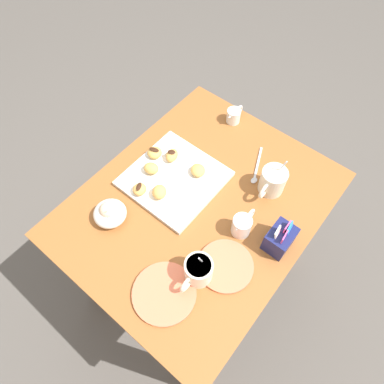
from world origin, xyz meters
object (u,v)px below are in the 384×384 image
sugar_caddy (280,239)px  beignet_1 (172,155)px  beignet_5 (151,168)px  pastry_plate_square (174,178)px  dining_table (199,223)px  cream_pitcher_white (243,224)px  ice_cream_bowl (110,213)px  saucer_coral_left (226,266)px  saucer_coral_right (164,293)px  beignet_0 (155,153)px  coffee_mug_cream_right (198,270)px  beignet_3 (159,192)px  coffee_mug_cream_left (272,181)px  chocolate_sauce_pitcher (234,115)px  beignet_4 (140,189)px  beignet_2 (198,170)px

sugar_caddy → beignet_1: (-0.04, -0.46, -0.01)m
sugar_caddy → beignet_5: size_ratio=2.03×
sugar_caddy → pastry_plate_square: bearing=-87.3°
dining_table → pastry_plate_square: size_ratio=2.94×
cream_pitcher_white → ice_cream_bowl: bearing=-56.6°
cream_pitcher_white → saucer_coral_left: cream_pitcher_white is taller
ice_cream_bowl → saucer_coral_right: bearing=75.7°
beignet_0 → pastry_plate_square: bearing=76.3°
coffee_mug_cream_right → sugar_caddy: size_ratio=1.26×
pastry_plate_square → beignet_0: 0.12m
pastry_plate_square → ice_cream_bowl: (0.24, -0.06, 0.03)m
saucer_coral_left → beignet_0: 0.47m
saucer_coral_left → beignet_0: (-0.17, -0.44, 0.03)m
beignet_3 → dining_table: bearing=120.8°
ice_cream_bowl → beignet_5: 0.21m
coffee_mug_cream_left → chocolate_sauce_pitcher: size_ratio=1.57×
beignet_4 → beignet_5: bearing=-162.6°
pastry_plate_square → beignet_1: size_ratio=5.35×
beignet_5 → ice_cream_bowl: bearing=4.4°
saucer_coral_right → beignet_2: beignet_2 is taller
saucer_coral_left → pastry_plate_square: bearing=-113.4°
sugar_caddy → beignet_4: 0.47m
coffee_mug_cream_right → beignet_5: coffee_mug_cream_right is taller
pastry_plate_square → beignet_1: 0.09m
cream_pitcher_white → sugar_caddy: sugar_caddy is taller
cream_pitcher_white → coffee_mug_cream_right: bearing=-3.7°
chocolate_sauce_pitcher → beignet_2: size_ratio=1.69×
coffee_mug_cream_right → saucer_coral_left: (-0.07, 0.05, -0.04)m
pastry_plate_square → beignet_5: bearing=-67.9°
coffee_mug_cream_right → beignet_4: bearing=-106.7°
sugar_caddy → beignet_3: sugar_caddy is taller
saucer_coral_left → beignet_2: 0.34m
coffee_mug_cream_left → ice_cream_bowl: bearing=-38.9°
dining_table → ice_cream_bowl: ice_cream_bowl is taller
coffee_mug_cream_left → sugar_caddy: (0.16, 0.13, -0.01)m
coffee_mug_cream_left → chocolate_sauce_pitcher: (-0.18, -0.28, -0.02)m
beignet_0 → beignet_5: bearing=33.4°
chocolate_sauce_pitcher → beignet_5: 0.39m
coffee_mug_cream_left → coffee_mug_cream_right: size_ratio=1.08×
sugar_caddy → beignet_3: (0.10, -0.39, -0.01)m
dining_table → beignet_2: bearing=-138.4°
coffee_mug_cream_left → beignet_3: 0.37m
cream_pitcher_white → beignet_2: (-0.08, -0.24, -0.01)m
coffee_mug_cream_left → ice_cream_bowl: 0.54m
sugar_caddy → beignet_0: sugar_caddy is taller
chocolate_sauce_pitcher → beignet_1: bearing=-10.5°
coffee_mug_cream_right → beignet_3: size_ratio=2.51×
coffee_mug_cream_right → cream_pitcher_white: 0.20m
pastry_plate_square → beignet_5: beignet_5 is taller
cream_pitcher_white → beignet_1: bearing=-100.9°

